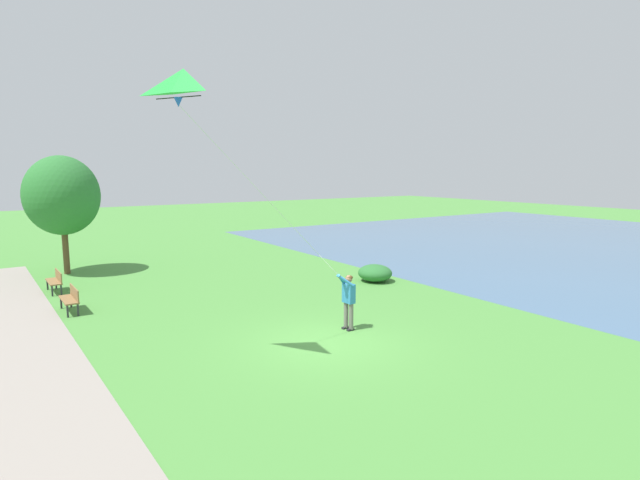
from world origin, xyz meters
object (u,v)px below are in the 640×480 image
object	(u,v)px
lakeside_shrub	(375,273)
tree_treeline_right	(62,196)
person_kite_flyer	(348,297)
park_bench_far_walkway	(56,280)
flying_kite	(185,90)
park_bench_near_walkway	(71,298)

from	to	relation	value
lakeside_shrub	tree_treeline_right	bearing A→B (deg)	140.17
person_kite_flyer	tree_treeline_right	size ratio (longest dim) A/B	0.32
park_bench_far_walkway	flying_kite	bearing A→B (deg)	-79.15
flying_kite	park_bench_far_walkway	xyz separation A→B (m)	(-2.05, 10.71, -6.29)
lakeside_shrub	flying_kite	bearing A→B (deg)	-153.15
flying_kite	tree_treeline_right	xyz separation A→B (m)	(-1.20, 14.54, -3.05)
flying_kite	tree_treeline_right	distance (m)	14.91
tree_treeline_right	lakeside_shrub	world-z (taller)	tree_treeline_right
park_bench_far_walkway	park_bench_near_walkway	bearing A→B (deg)	-87.74
flying_kite	tree_treeline_right	world-z (taller)	flying_kite
person_kite_flyer	flying_kite	bearing A→B (deg)	-176.72
park_bench_near_walkway	lakeside_shrub	bearing A→B (deg)	-9.90
flying_kite	person_kite_flyer	bearing A→B (deg)	3.28
flying_kite	lakeside_shrub	xyz separation A→B (m)	(10.10, 5.11, -6.42)
flying_kite	lakeside_shrub	size ratio (longest dim) A/B	3.50
park_bench_near_walkway	tree_treeline_right	size ratio (longest dim) A/B	0.27
lakeside_shrub	park_bench_near_walkway	bearing A→B (deg)	170.10
person_kite_flyer	park_bench_near_walkway	xyz separation A→B (m)	(-6.94, 6.92, -0.54)
person_kite_flyer	park_bench_far_walkway	size ratio (longest dim) A/B	1.20
flying_kite	lakeside_shrub	distance (m)	13.01
flying_kite	park_bench_near_walkway	xyz separation A→B (m)	(-1.92, 7.21, -6.29)
park_bench_far_walkway	tree_treeline_right	xyz separation A→B (m)	(0.85, 3.83, 3.23)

